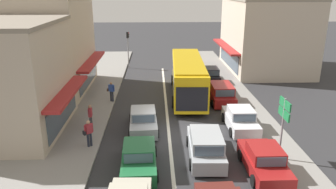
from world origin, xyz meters
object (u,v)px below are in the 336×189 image
(sedan_adjacent_lane_lead, at_px, (143,120))
(parked_sedan_kerb_front, at_px, (264,161))
(sedan_behind_bus_near, at_px, (139,158))
(parked_hatchback_kerb_rear, at_px, (210,75))
(wagon_queue_far_back, at_px, (206,146))
(pedestrian_browsing_midblock, at_px, (90,115))
(directional_road_sign, at_px, (284,115))
(parked_sedan_kerb_second, at_px, (240,119))
(city_bus, at_px, (188,75))
(pedestrian_far_walker, at_px, (111,90))
(parked_wagon_kerb_third, at_px, (221,93))
(traffic_light_downstreet, at_px, (128,44))
(pedestrian_with_handbag_near, at_px, (89,132))

(sedan_adjacent_lane_lead, bearing_deg, parked_sedan_kerb_front, -41.52)
(sedan_behind_bus_near, relative_size, parked_hatchback_kerb_rear, 1.15)
(wagon_queue_far_back, relative_size, pedestrian_browsing_midblock, 2.80)
(sedan_behind_bus_near, xyz_separation_m, directional_road_sign, (7.60, 0.57, 2.04))
(parked_sedan_kerb_second, bearing_deg, city_bus, 112.04)
(pedestrian_browsing_midblock, relative_size, pedestrian_far_walker, 1.00)
(city_bus, distance_m, parked_wagon_kerb_third, 3.28)
(sedan_adjacent_lane_lead, distance_m, parked_sedan_kerb_front, 8.40)
(directional_road_sign, bearing_deg, city_bus, 109.13)
(city_bus, relative_size, wagon_queue_far_back, 2.40)
(sedan_behind_bus_near, xyz_separation_m, parked_hatchback_kerb_rear, (6.26, 16.09, 0.05))
(wagon_queue_far_back, height_order, parked_sedan_kerb_second, wagon_queue_far_back)
(directional_road_sign, xyz_separation_m, pedestrian_browsing_midblock, (-10.99, 4.45, -1.64))
(pedestrian_browsing_midblock, bearing_deg, parked_hatchback_kerb_rear, 48.90)
(traffic_light_downstreet, height_order, pedestrian_far_walker, traffic_light_downstreet)
(parked_sedan_kerb_second, relative_size, parked_hatchback_kerb_rear, 1.14)
(pedestrian_far_walker, bearing_deg, parked_wagon_kerb_third, -0.88)
(sedan_behind_bus_near, bearing_deg, pedestrian_far_walker, 104.57)
(traffic_light_downstreet, bearing_deg, pedestrian_with_handbag_near, -92.28)
(city_bus, bearing_deg, wagon_queue_far_back, -90.26)
(traffic_light_downstreet, bearing_deg, parked_sedan_kerb_front, -69.57)
(parked_wagon_kerb_third, height_order, traffic_light_downstreet, traffic_light_downstreet)
(traffic_light_downstreet, bearing_deg, wagon_queue_far_back, -74.77)
(sedan_behind_bus_near, xyz_separation_m, parked_sedan_kerb_front, (6.36, -0.59, 0.00))
(pedestrian_browsing_midblock, xyz_separation_m, pedestrian_far_walker, (0.70, 5.35, 0.00))
(parked_sedan_kerb_second, bearing_deg, sedan_adjacent_lane_lead, 178.95)
(directional_road_sign, xyz_separation_m, pedestrian_with_handbag_near, (-10.61, 1.84, -1.64))
(traffic_light_downstreet, relative_size, pedestrian_browsing_midblock, 2.58)
(parked_wagon_kerb_third, bearing_deg, pedestrian_with_handbag_near, -139.76)
(parked_sedan_kerb_front, bearing_deg, pedestrian_far_walker, 129.54)
(sedan_behind_bus_near, bearing_deg, pedestrian_browsing_midblock, 124.04)
(sedan_behind_bus_near, bearing_deg, parked_wagon_kerb_third, 58.64)
(wagon_queue_far_back, relative_size, pedestrian_with_handbag_near, 2.80)
(sedan_adjacent_lane_lead, height_order, wagon_queue_far_back, wagon_queue_far_back)
(parked_sedan_kerb_front, xyz_separation_m, traffic_light_downstreet, (-8.57, 23.02, 2.19))
(parked_hatchback_kerb_rear, bearing_deg, parked_wagon_kerb_third, -90.16)
(parked_sedan_kerb_front, distance_m, directional_road_sign, 2.66)
(pedestrian_browsing_midblock, height_order, pedestrian_far_walker, same)
(wagon_queue_far_back, relative_size, sedan_behind_bus_near, 1.07)
(parked_hatchback_kerb_rear, bearing_deg, pedestrian_browsing_midblock, -131.10)
(parked_sedan_kerb_second, xyz_separation_m, parked_wagon_kerb_third, (-0.28, 5.38, 0.08))
(pedestrian_far_walker, bearing_deg, directional_road_sign, -43.62)
(directional_road_sign, height_order, pedestrian_browsing_midblock, directional_road_sign)
(parked_sedan_kerb_front, distance_m, pedestrian_with_handbag_near, 9.85)
(parked_hatchback_kerb_rear, distance_m, directional_road_sign, 15.71)
(pedestrian_with_handbag_near, xyz_separation_m, pedestrian_far_walker, (0.31, 7.97, 0.00))
(parked_sedan_kerb_front, bearing_deg, pedestrian_browsing_midblock, 150.07)
(city_bus, bearing_deg, pedestrian_with_handbag_near, -125.09)
(parked_wagon_kerb_third, height_order, pedestrian_browsing_midblock, pedestrian_browsing_midblock)
(city_bus, relative_size, directional_road_sign, 3.04)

